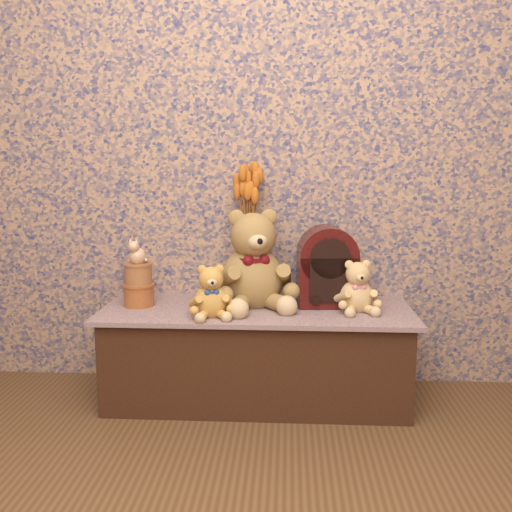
{
  "coord_description": "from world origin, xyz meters",
  "views": [
    {
      "loc": [
        0.13,
        -1.15,
        1.05
      ],
      "look_at": [
        0.0,
        1.19,
        0.66
      ],
      "focal_mm": 39.33,
      "sensor_mm": 36.0,
      "label": 1
    }
  ],
  "objects_px": {
    "teddy_medium": "(211,288)",
    "cat_figurine": "(137,251)",
    "biscuit_tin_lower": "(139,295)",
    "cathedral_radio": "(327,266)",
    "teddy_large": "(252,254)",
    "ceramic_vase": "(250,277)",
    "teddy_small": "(357,284)"
  },
  "relations": [
    {
      "from": "teddy_medium",
      "to": "cat_figurine",
      "type": "bearing_deg",
      "value": 143.87
    },
    {
      "from": "biscuit_tin_lower",
      "to": "cat_figurine",
      "type": "bearing_deg",
      "value": 0.0
    },
    {
      "from": "teddy_large",
      "to": "teddy_medium",
      "type": "xyz_separation_m",
      "value": [
        -0.16,
        -0.19,
        -0.11
      ]
    },
    {
      "from": "cathedral_radio",
      "to": "biscuit_tin_lower",
      "type": "bearing_deg",
      "value": -179.94
    },
    {
      "from": "ceramic_vase",
      "to": "biscuit_tin_lower",
      "type": "distance_m",
      "value": 0.51
    },
    {
      "from": "teddy_large",
      "to": "teddy_medium",
      "type": "height_order",
      "value": "teddy_large"
    },
    {
      "from": "teddy_medium",
      "to": "cathedral_radio",
      "type": "relative_size",
      "value": 0.66
    },
    {
      "from": "teddy_medium",
      "to": "teddy_small",
      "type": "xyz_separation_m",
      "value": [
        0.61,
        0.12,
        0.0
      ]
    },
    {
      "from": "cathedral_radio",
      "to": "cat_figurine",
      "type": "height_order",
      "value": "cathedral_radio"
    },
    {
      "from": "teddy_medium",
      "to": "ceramic_vase",
      "type": "height_order",
      "value": "teddy_medium"
    },
    {
      "from": "teddy_large",
      "to": "ceramic_vase",
      "type": "height_order",
      "value": "teddy_large"
    },
    {
      "from": "teddy_small",
      "to": "cathedral_radio",
      "type": "distance_m",
      "value": 0.17
    },
    {
      "from": "cathedral_radio",
      "to": "ceramic_vase",
      "type": "xyz_separation_m",
      "value": [
        -0.35,
        0.07,
        -0.07
      ]
    },
    {
      "from": "teddy_large",
      "to": "ceramic_vase",
      "type": "distance_m",
      "value": 0.16
    },
    {
      "from": "teddy_small",
      "to": "biscuit_tin_lower",
      "type": "relative_size",
      "value": 1.79
    },
    {
      "from": "cat_figurine",
      "to": "cathedral_radio",
      "type": "bearing_deg",
      "value": 23.04
    },
    {
      "from": "biscuit_tin_lower",
      "to": "cat_figurine",
      "type": "relative_size",
      "value": 1.14
    },
    {
      "from": "ceramic_vase",
      "to": "cat_figurine",
      "type": "distance_m",
      "value": 0.53
    },
    {
      "from": "teddy_medium",
      "to": "ceramic_vase",
      "type": "distance_m",
      "value": 0.32
    },
    {
      "from": "teddy_large",
      "to": "cat_figurine",
      "type": "height_order",
      "value": "teddy_large"
    },
    {
      "from": "biscuit_tin_lower",
      "to": "teddy_small",
      "type": "bearing_deg",
      "value": -1.86
    },
    {
      "from": "teddy_medium",
      "to": "teddy_small",
      "type": "height_order",
      "value": "teddy_small"
    },
    {
      "from": "teddy_large",
      "to": "cathedral_radio",
      "type": "xyz_separation_m",
      "value": [
        0.33,
        0.02,
        -0.05
      ]
    },
    {
      "from": "teddy_large",
      "to": "biscuit_tin_lower",
      "type": "relative_size",
      "value": 3.46
    },
    {
      "from": "ceramic_vase",
      "to": "teddy_small",
      "type": "bearing_deg",
      "value": -19.27
    },
    {
      "from": "teddy_medium",
      "to": "cat_figurine",
      "type": "relative_size",
      "value": 2.0
    },
    {
      "from": "teddy_medium",
      "to": "cat_figurine",
      "type": "height_order",
      "value": "cat_figurine"
    },
    {
      "from": "teddy_medium",
      "to": "biscuit_tin_lower",
      "type": "relative_size",
      "value": 1.75
    },
    {
      "from": "teddy_large",
      "to": "cathedral_radio",
      "type": "bearing_deg",
      "value": -12.57
    },
    {
      "from": "cathedral_radio",
      "to": "biscuit_tin_lower",
      "type": "relative_size",
      "value": 2.66
    },
    {
      "from": "teddy_medium",
      "to": "biscuit_tin_lower",
      "type": "distance_m",
      "value": 0.38
    },
    {
      "from": "teddy_small",
      "to": "teddy_medium",
      "type": "bearing_deg",
      "value": -178.83
    }
  ]
}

